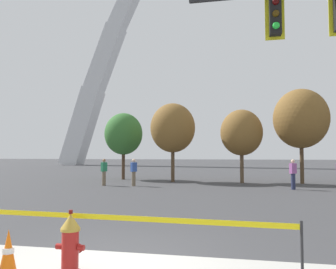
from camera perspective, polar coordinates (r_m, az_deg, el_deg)
The scene contains 12 objects.
ground_plane at distance 6.57m, azimuth -8.13°, elevation -19.66°, with size 240.00×240.00×0.00m, color #3D3D3F.
fire_hydrant at distance 5.78m, azimuth -15.88°, elevation -17.08°, with size 0.46×0.48×0.99m.
caution_tape_barrier at distance 5.60m, azimuth -10.45°, elevation -15.47°, with size 5.75×0.33×0.96m.
traffic_cone_mid_sidewalk at distance 5.94m, azimuth -25.00°, elevation -17.59°, with size 0.36×0.36×0.73m.
monument_arch at distance 58.50m, azimuth 9.28°, elevation 15.42°, with size 56.36×3.22×47.01m.
tree_far_left at distance 25.80m, azimuth -7.39°, elevation 0.09°, with size 2.82×2.82×4.93m.
tree_left_mid at distance 23.40m, azimuth 0.79°, elevation 1.09°, with size 3.05×3.05×5.34m.
tree_center_left at distance 22.96m, azimuth 12.09°, elevation 0.30°, with size 2.74×2.74×4.79m.
tree_center_right at distance 23.55m, azimuth 21.18°, elevation 2.47°, with size 3.45×3.45×6.04m.
pedestrian_walking_left at distance 20.33m, azimuth -5.71°, elevation -6.22°, with size 0.36×0.39×1.59m.
pedestrian_walking_right at distance 19.39m, azimuth 20.04°, elevation -6.18°, with size 0.39×0.36×1.59m.
pedestrian_near_trees at distance 20.87m, azimuth -10.58°, elevation -6.10°, with size 0.33×0.39×1.59m.
Camera 1 is at (2.12, -5.94, 1.85)m, focal length 36.74 mm.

